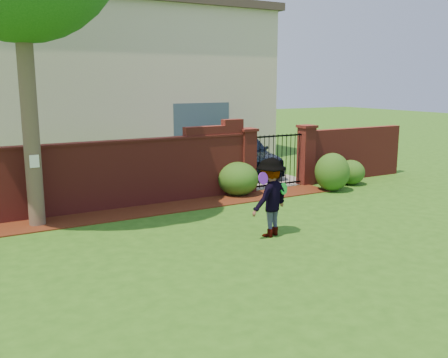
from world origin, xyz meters
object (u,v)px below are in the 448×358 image
frisbee_green (284,189)px  car (244,154)px  frisbee_purple (263,178)px  man (271,198)px

frisbee_green → car: bearing=65.1°
car → frisbee_green: bearing=-107.8°
car → frisbee_green: car is taller
car → frisbee_purple: 7.55m
man → frisbee_purple: size_ratio=6.66×
man → frisbee_purple: bearing=11.9°
car → frisbee_green: size_ratio=16.60×
frisbee_purple → frisbee_green: bearing=21.4°
car → man: bearing=-110.2°
man → frisbee_green: size_ratio=6.55×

